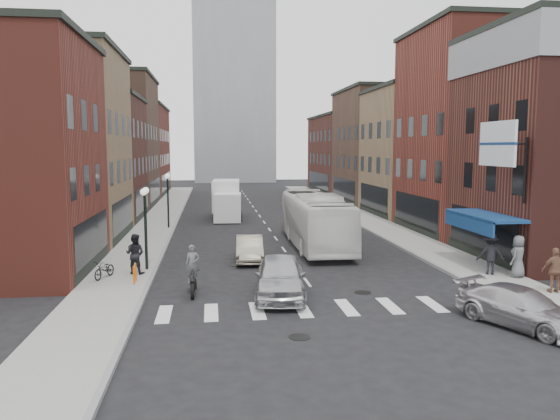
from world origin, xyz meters
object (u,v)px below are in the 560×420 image
object	(u,v)px
streetlamp_far	(168,190)
curb_car	(521,308)
sedan_left_far	(250,249)
parked_bicycle	(105,269)
ped_right_b	(555,270)
sedan_left_near	(280,276)
bike_rack	(135,274)
ped_left_solo	(135,254)
streetlamp_near	(145,213)
motorcycle_rider	(193,271)
ped_right_a	(491,254)
ped_right_c	(518,256)
billboard_sign	(499,145)
transit_bus	(315,220)
box_truck	(227,200)

from	to	relation	value
streetlamp_far	curb_car	size ratio (longest dim) A/B	0.90
sedan_left_far	parked_bicycle	bearing A→B (deg)	-148.72
sedan_left_far	ped_right_b	bearing A→B (deg)	-32.58
sedan_left_near	bike_rack	bearing A→B (deg)	165.03
ped_right_b	bike_rack	bearing A→B (deg)	-1.41
ped_left_solo	curb_car	bearing A→B (deg)	165.47
streetlamp_near	parked_bicycle	bearing A→B (deg)	-135.28
motorcycle_rider	parked_bicycle	xyz separation A→B (m)	(-4.04, 2.79, -0.42)
bike_rack	motorcycle_rider	size ratio (longest dim) A/B	0.38
bike_rack	sedan_left_far	world-z (taller)	sedan_left_far
ped_right_b	ped_right_a	bearing A→B (deg)	-62.85
streetlamp_far	sedan_left_far	bearing A→B (deg)	-66.76
motorcycle_rider	sedan_left_far	world-z (taller)	motorcycle_rider
ped_right_c	billboard_sign	bearing A→B (deg)	-51.71
ped_left_solo	ped_right_b	distance (m)	18.29
sedan_left_near	ped_left_solo	size ratio (longest dim) A/B	2.62
billboard_sign	ped_right_b	xyz separation A→B (m)	(1.01, -3.01, -5.06)
motorcycle_rider	ped_right_b	xyz separation A→B (m)	(14.64, -2.06, 0.10)
streetlamp_near	parked_bicycle	world-z (taller)	streetlamp_near
sedan_left_near	ped_right_a	xyz separation A→B (m)	(10.13, 2.07, 0.27)
ped_left_solo	ped_right_a	world-z (taller)	ped_right_a
streetlamp_near	sedan_left_far	xyz separation A→B (m)	(5.15, 2.00, -2.25)
billboard_sign	bike_rack	distance (m)	17.14
streetlamp_near	ped_left_solo	xyz separation A→B (m)	(-0.42, -0.92, -1.82)
sedan_left_near	ped_right_a	world-z (taller)	ped_right_a
sedan_left_far	ped_right_c	bearing A→B (deg)	-23.13
ped_right_b	ped_right_c	bearing A→B (deg)	-78.48
sedan_left_near	ped_right_c	xyz separation A→B (m)	(11.08, 1.36, 0.27)
sedan_left_near	sedan_left_far	world-z (taller)	sedan_left_near
streetlamp_far	ped_right_c	size ratio (longest dim) A/B	2.14
bike_rack	transit_bus	size ratio (longest dim) A/B	0.07
motorcycle_rider	sedan_left_far	distance (m)	7.03
sedan_left_near	ped_right_b	xyz separation A→B (m)	(11.11, -1.32, 0.23)
motorcycle_rider	curb_car	distance (m)	12.40
streetlamp_near	box_truck	size ratio (longest dim) A/B	0.55
billboard_sign	ped_left_solo	bearing A→B (deg)	171.05
ped_right_c	curb_car	bearing A→B (deg)	26.62
ped_right_b	billboard_sign	bearing A→B (deg)	-60.30
box_truck	ped_right_c	size ratio (longest dim) A/B	3.88
ped_left_solo	ped_right_c	world-z (taller)	ped_right_c
box_truck	ped_right_c	world-z (taller)	box_truck
sedan_left_far	curb_car	bearing A→B (deg)	-51.87
sedan_left_far	ped_right_b	size ratio (longest dim) A/B	2.17
sedan_left_near	motorcycle_rider	bearing A→B (deg)	175.41
billboard_sign	box_truck	world-z (taller)	billboard_sign
streetlamp_near	box_truck	world-z (taller)	streetlamp_near
box_truck	bike_rack	bearing A→B (deg)	-98.62
box_truck	transit_bus	bearing A→B (deg)	-67.06
sedan_left_far	ped_right_b	world-z (taller)	ped_right_b
parked_bicycle	sedan_left_far	bearing A→B (deg)	48.93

